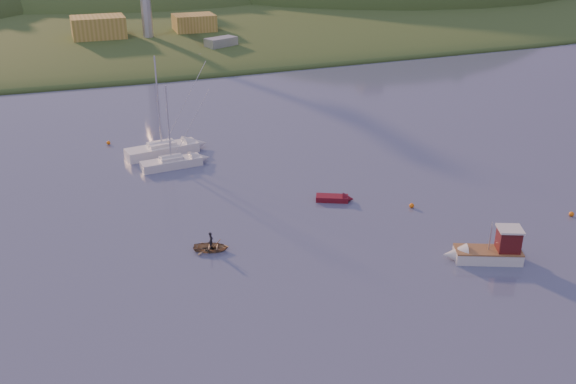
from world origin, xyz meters
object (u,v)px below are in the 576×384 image
object	(u,v)px
fishing_boat	(483,251)
red_tender	(339,198)
canoe	(211,247)
sailboat_near	(162,149)
sailboat_far	(171,162)

from	to	relation	value
fishing_boat	red_tender	bearing A→B (deg)	-44.77
red_tender	canoe	bearing A→B (deg)	-133.90
sailboat_near	sailboat_far	bearing A→B (deg)	-95.63
fishing_boat	red_tender	xyz separation A→B (m)	(-6.57, 15.68, -0.66)
canoe	red_tender	distance (m)	16.26
sailboat_near	canoe	distance (m)	25.93
fishing_boat	sailboat_far	xyz separation A→B (m)	(-21.33, 31.31, -0.28)
sailboat_near	red_tender	xyz separation A→B (m)	(15.07, -20.13, -0.51)
sailboat_far	red_tender	size ratio (longest dim) A/B	2.39
canoe	red_tender	size ratio (longest dim) A/B	0.76
fishing_boat	red_tender	world-z (taller)	fishing_boat
fishing_boat	sailboat_near	world-z (taller)	sailboat_near
red_tender	sailboat_far	bearing A→B (deg)	158.59
sailboat_far	canoe	size ratio (longest dim) A/B	3.12
sailboat_far	canoe	world-z (taller)	sailboat_far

